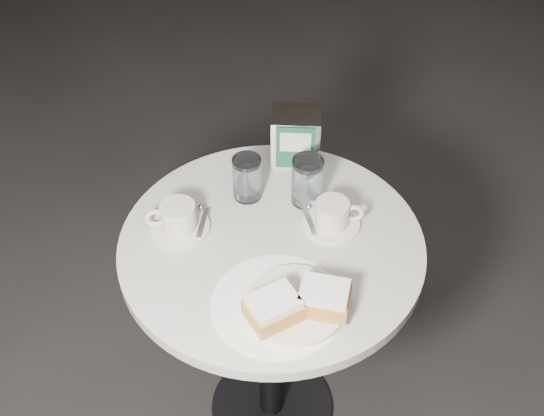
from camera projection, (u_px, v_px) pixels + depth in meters
The scene contains 9 objects.
ground at pixel (272, 410), 2.07m from camera, with size 7.00×7.00×0.00m, color black.
cafe_table at pixel (272, 296), 1.69m from camera, with size 0.70×0.70×0.74m.
sugar_spill at pixel (277, 304), 1.42m from camera, with size 0.28×0.28×0.00m, color white.
beignet_plate at pixel (297, 304), 1.39m from camera, with size 0.26×0.26×0.07m.
coffee_cup_left at pixel (178, 219), 1.56m from camera, with size 0.16×0.16×0.07m.
coffee_cup_right at pixel (332, 216), 1.57m from camera, with size 0.15×0.14×0.07m.
water_glass_left at pixel (247, 178), 1.63m from camera, with size 0.09×0.09×0.11m.
water_glass_right at pixel (307, 181), 1.61m from camera, with size 0.10×0.10×0.12m.
napkin_dispenser at pixel (296, 137), 1.72m from camera, with size 0.12×0.10×0.14m.
Camera 1 is at (0.06, -1.07, 1.87)m, focal length 45.00 mm.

